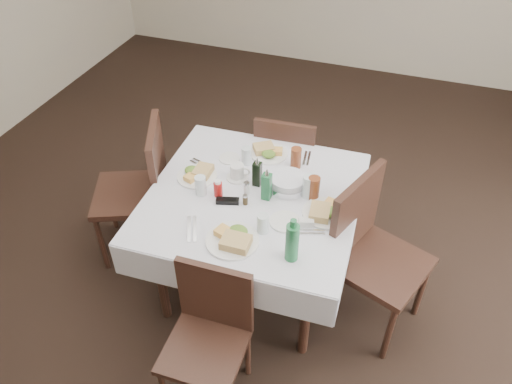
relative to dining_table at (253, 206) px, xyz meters
The scene contains 33 objects.
ground_plane 0.69m from the dining_table, 28.61° to the right, with size 7.00×7.00×0.00m, color black.
room_shell 1.04m from the dining_table, 28.61° to the right, with size 6.04×7.04×2.80m.
dining_table is the anchor object (origin of this frame).
chair_north 0.74m from the dining_table, 89.88° to the left, with size 0.45×0.45×0.90m.
chair_south 0.80m from the dining_table, 87.56° to the right, with size 0.41×0.41×0.85m.
chair_east 0.72m from the dining_table, ahead, with size 0.62×0.62×1.01m.
chair_west 0.82m from the dining_table, behind, with size 0.62×0.62×1.00m.
meal_north 0.43m from the dining_table, 96.08° to the left, with size 0.25×0.25×0.05m.
meal_south 0.42m from the dining_table, 85.58° to the right, with size 0.29×0.29×0.06m.
meal_east 0.46m from the dining_table, ahead, with size 0.27×0.27×0.06m.
meal_west 0.40m from the dining_table, behind, with size 0.25×0.25×0.05m.
side_plate_a 0.40m from the dining_table, 132.72° to the left, with size 0.14×0.14×0.01m.
side_plate_b 0.31m from the dining_table, 34.16° to the right, with size 0.18×0.18×0.01m.
water_n 0.35m from the dining_table, 117.09° to the left, with size 0.06×0.06×0.12m.
water_s 0.34m from the dining_table, 61.21° to the right, with size 0.06×0.06×0.12m.
water_e 0.36m from the dining_table, 17.23° to the left, with size 0.08×0.08×0.15m.
water_w 0.34m from the dining_table, 162.74° to the right, with size 0.07×0.07×0.12m.
iced_tea_a 0.41m from the dining_table, 64.87° to the left, with size 0.07×0.07×0.14m.
iced_tea_b 0.39m from the dining_table, 14.93° to the left, with size 0.07×0.07×0.15m.
bread_basket 0.25m from the dining_table, 36.73° to the left, with size 0.24×0.24×0.08m.
oil_cruet_dark 0.20m from the dining_table, 96.07° to the left, with size 0.05×0.05×0.20m.
oil_cruet_green 0.20m from the dining_table, ahead, with size 0.05×0.05×0.22m.
ketchup_bottle 0.25m from the dining_table, 159.06° to the right, with size 0.05×0.05×0.11m.
salt_shaker 0.13m from the dining_table, behind, with size 0.03×0.03×0.08m.
pepper_shaker 0.15m from the dining_table, 100.05° to the right, with size 0.03×0.03×0.07m.
coffee_mug 0.23m from the dining_table, 140.56° to the left, with size 0.15×0.14×0.10m.
sunglasses 0.19m from the dining_table, 134.81° to the right, with size 0.14×0.08×0.03m.
green_bottle 0.58m from the dining_table, 49.32° to the right, with size 0.07×0.07×0.27m.
sugar_caddy 0.41m from the dining_table, 22.39° to the right, with size 0.09×0.07×0.04m.
cutlery_n 0.51m from the dining_table, 65.33° to the left, with size 0.06×0.16×0.01m.
cutlery_s 0.45m from the dining_table, 119.47° to the right, with size 0.13×0.21×0.01m.
cutlery_e 0.45m from the dining_table, 26.68° to the right, with size 0.17×0.09×0.01m.
cutlery_w 0.45m from the dining_table, 157.85° to the left, with size 0.19×0.10×0.01m.
Camera 1 is at (0.64, -2.06, 2.68)m, focal length 35.00 mm.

